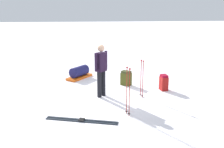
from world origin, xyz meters
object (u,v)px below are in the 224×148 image
at_px(ski_poles_planted_near, 142,77).
at_px(ski_poles_planted_far, 128,89).
at_px(ski_pair_near, 82,120).
at_px(gear_sled, 79,73).
at_px(backpack_bright, 164,83).
at_px(skier_standing, 101,68).
at_px(backpack_large_dark, 126,78).

bearing_deg(ski_poles_planted_near, ski_poles_planted_far, -26.22).
xyz_separation_m(ski_pair_near, gear_sled, (-4.03, -0.15, 0.21)).
height_order(ski_poles_planted_far, gear_sled, ski_poles_planted_far).
bearing_deg(ski_poles_planted_near, backpack_bright, 122.70).
relative_size(skier_standing, ski_pair_near, 0.90).
bearing_deg(backpack_large_dark, ski_poles_planted_far, -7.83).
bearing_deg(skier_standing, backpack_large_dark, 138.62).
distance_m(ski_poles_planted_far, gear_sled, 4.05).
height_order(ski_poles_planted_near, ski_poles_planted_far, ski_poles_planted_far).
bearing_deg(ski_poles_planted_far, gear_sled, -159.75).
xyz_separation_m(backpack_large_dark, gear_sled, (-1.12, -1.76, -0.04)).
bearing_deg(ski_poles_planted_far, skier_standing, -157.95).
distance_m(ski_pair_near, ski_poles_planted_far, 1.46).
xyz_separation_m(ski_pair_near, ski_poles_planted_near, (-1.62, 1.91, 0.67)).
distance_m(ski_pair_near, gear_sled, 4.04).
bearing_deg(skier_standing, gear_sled, -161.02).
relative_size(backpack_bright, ski_poles_planted_far, 0.42).
height_order(backpack_bright, gear_sled, backpack_bright).
height_order(ski_pair_near, backpack_large_dark, backpack_large_dark).
distance_m(skier_standing, ski_poles_planted_near, 1.33).
bearing_deg(ski_poles_planted_near, ski_pair_near, -49.76).
distance_m(backpack_large_dark, gear_sled, 2.08).
bearing_deg(backpack_bright, ski_pair_near, -52.04).
bearing_deg(gear_sled, skier_standing, 18.98).
xyz_separation_m(backpack_bright, ski_poles_planted_far, (1.95, -1.59, 0.47)).
height_order(skier_standing, ski_pair_near, skier_standing).
xyz_separation_m(ski_pair_near, ski_poles_planted_far, (-0.26, 1.24, 0.72)).
xyz_separation_m(skier_standing, ski_pair_near, (1.79, -0.62, -0.94)).
relative_size(backpack_bright, gear_sled, 0.46).
relative_size(backpack_large_dark, ski_poles_planted_far, 0.41).
height_order(skier_standing, backpack_large_dark, skier_standing).
relative_size(ski_pair_near, ski_poles_planted_far, 1.42).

